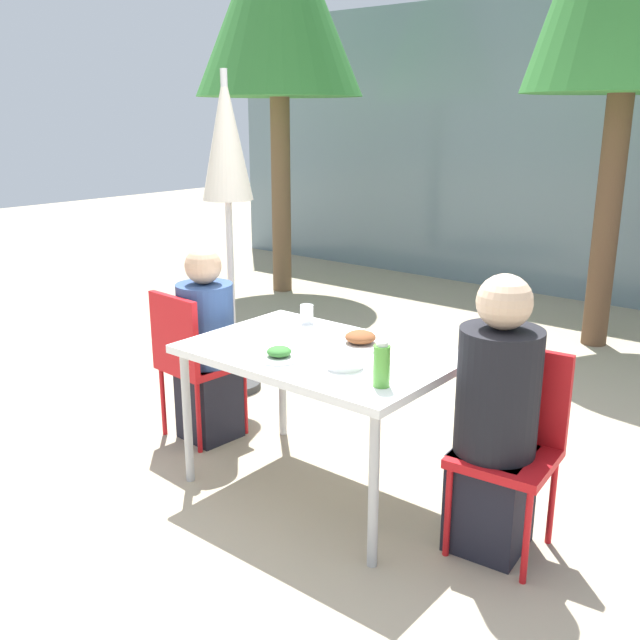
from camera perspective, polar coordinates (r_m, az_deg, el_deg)
name	(u,v)px	position (r m, az deg, el deg)	size (l,w,h in m)	color
ground_plane	(320,488)	(3.73, 0.00, -13.29)	(24.00, 24.00, 0.00)	tan
building_facade	(634,151)	(7.53, 23.86, 12.30)	(10.00, 0.20, 3.00)	slate
dining_table	(320,362)	(3.45, 0.00, -3.39)	(1.27, 0.84, 0.74)	white
chair_left	(190,354)	(4.12, -10.33, -2.73)	(0.43, 0.43, 0.88)	red
person_left	(207,350)	(4.12, -9.03, -2.40)	(0.32, 0.32, 1.13)	black
chair_right	(512,434)	(3.19, 15.14, -8.78)	(0.43, 0.43, 0.88)	red
person_right	(495,424)	(3.11, 13.86, -8.07)	(0.35, 0.35, 1.23)	black
closed_umbrella	(227,159)	(4.67, -7.47, 12.68)	(0.36, 0.36, 2.10)	#333333
plate_0	(279,355)	(3.30, -3.29, -2.77)	(0.21, 0.21, 0.06)	white
plate_1	(360,340)	(3.49, 3.25, -1.62)	(0.27, 0.27, 0.07)	white
bottle	(382,365)	(2.96, 4.96, -3.61)	(0.07, 0.07, 0.20)	#51A338
drinking_cup	(307,314)	(3.85, -1.07, 0.48)	(0.07, 0.07, 0.10)	white
salad_bowl	(344,361)	(3.19, 1.95, -3.27)	(0.17, 0.17, 0.06)	white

